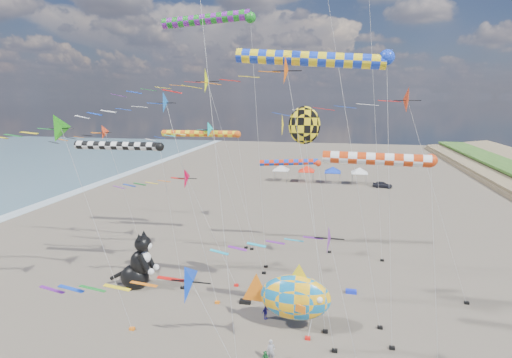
{
  "coord_description": "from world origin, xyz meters",
  "views": [
    {
      "loc": [
        4.59,
        -16.78,
        16.35
      ],
      "look_at": [
        -1.28,
        12.0,
        10.31
      ],
      "focal_mm": 28.0,
      "sensor_mm": 36.0,
      "label": 1
    }
  ],
  "objects_px": {
    "cat_inflatable": "(137,260)",
    "person_adult": "(271,351)",
    "fish_inflatable": "(294,297)",
    "child_blue": "(265,312)",
    "parked_car": "(382,185)"
  },
  "relations": [
    {
      "from": "cat_inflatable",
      "to": "person_adult",
      "type": "distance_m",
      "value": 15.21
    },
    {
      "from": "cat_inflatable",
      "to": "fish_inflatable",
      "type": "xyz_separation_m",
      "value": [
        14.07,
        -3.79,
        -0.03
      ]
    },
    {
      "from": "person_adult",
      "to": "child_blue",
      "type": "bearing_deg",
      "value": 99.3
    },
    {
      "from": "cat_inflatable",
      "to": "parked_car",
      "type": "bearing_deg",
      "value": 61.1
    },
    {
      "from": "person_adult",
      "to": "fish_inflatable",
      "type": "bearing_deg",
      "value": 70.08
    },
    {
      "from": "fish_inflatable",
      "to": "child_blue",
      "type": "height_order",
      "value": "fish_inflatable"
    },
    {
      "from": "cat_inflatable",
      "to": "person_adult",
      "type": "xyz_separation_m",
      "value": [
        13.04,
        -7.63,
        -1.81
      ]
    },
    {
      "from": "cat_inflatable",
      "to": "parked_car",
      "type": "distance_m",
      "value": 51.66
    },
    {
      "from": "cat_inflatable",
      "to": "parked_car",
      "type": "xyz_separation_m",
      "value": [
        25.06,
        45.13,
        -1.97
      ]
    },
    {
      "from": "child_blue",
      "to": "cat_inflatable",
      "type": "bearing_deg",
      "value": 115.63
    },
    {
      "from": "fish_inflatable",
      "to": "cat_inflatable",
      "type": "bearing_deg",
      "value": 164.92
    },
    {
      "from": "person_adult",
      "to": "parked_car",
      "type": "distance_m",
      "value": 54.12
    },
    {
      "from": "child_blue",
      "to": "parked_car",
      "type": "height_order",
      "value": "parked_car"
    },
    {
      "from": "fish_inflatable",
      "to": "parked_car",
      "type": "relative_size",
      "value": 1.93
    },
    {
      "from": "person_adult",
      "to": "child_blue",
      "type": "height_order",
      "value": "person_adult"
    }
  ]
}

